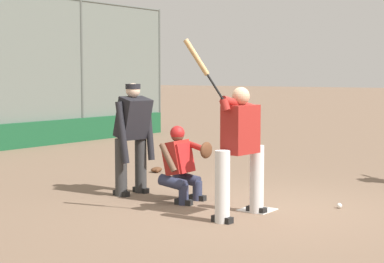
# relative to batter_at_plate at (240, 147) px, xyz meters

# --- Properties ---
(ground_plane) EXTENTS (160.00, 160.00, 0.00)m
(ground_plane) POSITION_rel_batter_at_plate_xyz_m (-0.53, -0.03, -0.93)
(ground_plane) COLOR #7A604C
(home_plate_marker) EXTENTS (0.43, 0.43, 0.01)m
(home_plate_marker) POSITION_rel_batter_at_plate_xyz_m (-0.53, -0.03, -0.93)
(home_plate_marker) COLOR white
(home_plate_marker) RESTS_ON ground_plane
(batter_at_plate) EXTENTS (1.06, 0.70, 2.32)m
(batter_at_plate) POSITION_rel_batter_at_plate_xyz_m (0.00, 0.00, 0.00)
(batter_at_plate) COLOR silver
(batter_at_plate) RESTS_ON ground_plane
(catcher_behind_plate) EXTENTS (0.60, 0.71, 1.12)m
(catcher_behind_plate) POSITION_rel_batter_at_plate_xyz_m (-0.41, -1.24, -0.35)
(catcher_behind_plate) COLOR #2D334C
(catcher_behind_plate) RESTS_ON ground_plane
(umpire_home) EXTENTS (0.70, 0.48, 1.73)m
(umpire_home) POSITION_rel_batter_at_plate_xyz_m (-0.40, -2.19, -0.00)
(umpire_home) COLOR #333333
(umpire_home) RESTS_ON ground_plane
(fielding_glove_on_dirt) EXTENTS (0.27, 0.21, 0.10)m
(fielding_glove_on_dirt) POSITION_rel_batter_at_plate_xyz_m (-2.39, -3.33, -0.89)
(fielding_glove_on_dirt) COLOR #56331E
(fielding_glove_on_dirt) RESTS_ON ground_plane
(baseball_loose) EXTENTS (0.07, 0.07, 0.07)m
(baseball_loose) POSITION_rel_batter_at_plate_xyz_m (-1.31, 0.83, -0.90)
(baseball_loose) COLOR white
(baseball_loose) RESTS_ON ground_plane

